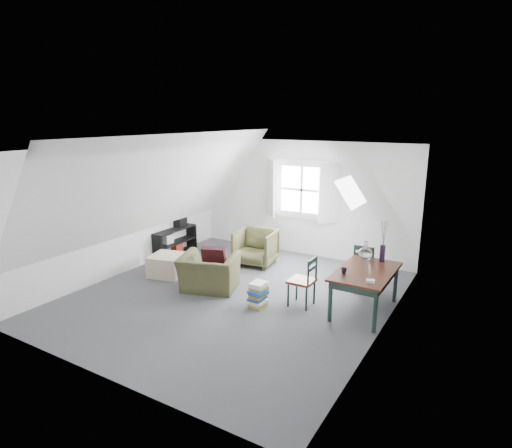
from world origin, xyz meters
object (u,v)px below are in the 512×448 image
Objects in this scene: ottoman at (168,265)px; dining_table at (366,276)px; armchair_near at (210,289)px; magazine_stack at (258,294)px; dining_chair_near at (304,280)px; armchair_far at (256,264)px; media_shelf at (173,243)px; dining_chair_far at (365,266)px.

dining_table is at bearing 5.60° from ottoman.
ottoman is at bearing -26.62° from armchair_near.
magazine_stack is (2.21, -0.32, -0.00)m from ottoman.
ottoman is at bearing -98.84° from dining_chair_near.
magazine_stack is (1.07, -1.74, 0.20)m from armchair_far.
dining_table is 1.63× the size of dining_chair_near.
ottoman is 0.73× the size of dining_chair_near.
dining_chair_near is (2.84, 0.06, 0.23)m from ottoman.
ottoman is 3.78m from dining_table.
armchair_near is 1.13m from magazine_stack.
armchair_far is 1.83m from ottoman.
armchair_far is 1.32× the size of ottoman.
media_shelf reaches higher than armchair_far.
dining_table is 3.43× the size of magazine_stack.
ottoman reaches higher than armchair_far.
dining_chair_far is 2.15× the size of magazine_stack.
dining_chair_far is at bearing 106.24° from dining_table.
magazine_stack reaches higher than armchair_far.
media_shelf is (-3.59, 0.94, -0.17)m from dining_chair_near.
dining_chair_near is at bearing -161.63° from dining_table.
media_shelf is at bearing -114.79° from dining_chair_near.
dining_chair_far is (2.36, -0.21, 0.44)m from armchair_far.
armchair_far is 0.96× the size of dining_chair_near.
dining_table is at bearing -10.79° from media_shelf.
dining_table reaches higher than ottoman.
media_shelf is at bearing 171.90° from dining_table.
ottoman is 1.26m from media_shelf.
dining_chair_far reaches higher than ottoman.
magazine_stack is at bearing -68.52° from dining_chair_near.
armchair_far is 2.03× the size of magazine_stack.
armchair_near is at bearing -8.07° from ottoman.
media_shelf is (-4.50, 0.64, -0.32)m from dining_table.
dining_chair_far reaches higher than dining_table.
armchair_far is at bearing 8.49° from dining_chair_far.
magazine_stack reaches higher than armchair_near.
dining_chair_near is 0.77m from magazine_stack.
armchair_near is 1.14× the size of dining_chair_far.
dining_chair_near is at bearing -47.28° from armchair_far.
dining_table reaches higher than magazine_stack.
media_shelf is 3.25m from magazine_stack.
magazine_stack is at bearing -26.71° from media_shelf.
dining_chair_far is 1.32m from dining_chair_near.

